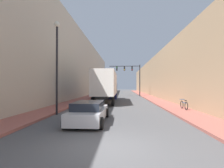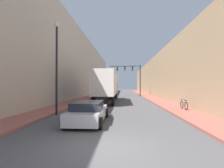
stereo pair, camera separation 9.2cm
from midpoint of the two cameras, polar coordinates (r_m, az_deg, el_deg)
The scene contains 10 objects.
ground_plane at distance 6.69m, azimuth -2.98°, elevation -20.18°, with size 200.00×200.00×0.00m, color #4C4C4F.
sidewalk_right at distance 36.68m, azimuth 11.21°, elevation -3.93°, with size 2.34×80.00×0.15m.
sidewalk_left at distance 36.89m, azimuth -6.74°, elevation -3.92°, with size 2.34×80.00×0.15m.
building_right at distance 37.46m, azimuth 17.54°, elevation 2.18°, with size 6.00×80.00×8.03m.
building_left at distance 37.99m, azimuth -12.96°, elevation 5.57°, with size 6.00×80.00×12.57m.
semi_truck at distance 24.35m, azimuth -1.87°, elevation -0.45°, with size 2.56×12.82×4.05m.
sedan_car at distance 10.92m, azimuth -7.73°, elevation -9.08°, with size 2.10×4.75×1.28m.
traffic_signal_gantry at distance 37.44m, azimuth 6.35°, elevation 3.36°, with size 6.59×0.35×6.72m.
street_lamp at distance 14.38m, azimuth -17.72°, elevation 8.94°, with size 0.44×0.44×7.25m.
parked_bicycle at distance 16.86m, azimuth 22.31°, elevation -6.35°, with size 0.44×1.82×0.86m.
Camera 1 is at (0.64, -6.27, 2.25)m, focal length 28.00 mm.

